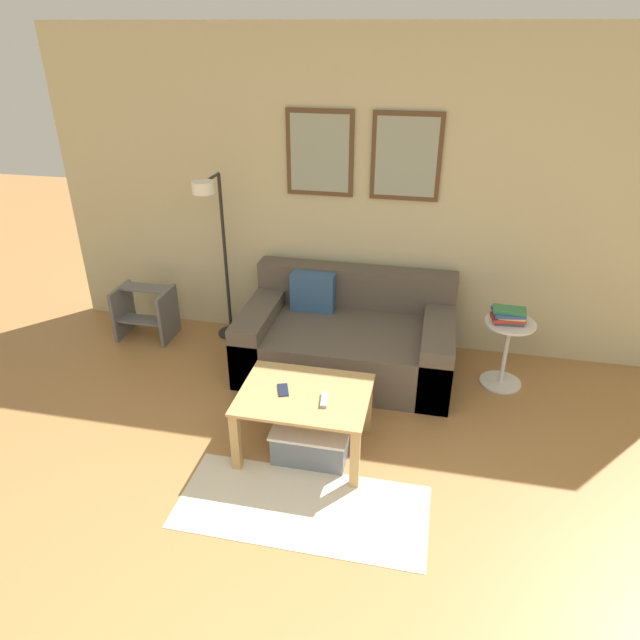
{
  "coord_description": "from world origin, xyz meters",
  "views": [
    {
      "loc": [
        0.47,
        -1.3,
        2.53
      ],
      "look_at": [
        -0.21,
        1.84,
        0.85
      ],
      "focal_mm": 32.0,
      "sensor_mm": 36.0,
      "label": 1
    }
  ],
  "objects_px": {
    "book_stack": "(509,315)",
    "floor_lamp": "(216,240)",
    "remote_control": "(324,400)",
    "couch": "(347,338)",
    "storage_bin": "(313,438)",
    "coffee_table": "(305,404)",
    "side_table": "(506,347)",
    "step_stool": "(145,311)",
    "cell_phone": "(283,390)"
  },
  "relations": [
    {
      "from": "book_stack",
      "to": "floor_lamp",
      "type": "bearing_deg",
      "value": 176.18
    },
    {
      "from": "remote_control",
      "to": "couch",
      "type": "bearing_deg",
      "value": 84.31
    },
    {
      "from": "storage_bin",
      "to": "remote_control",
      "type": "bearing_deg",
      "value": -20.06
    },
    {
      "from": "book_stack",
      "to": "coffee_table",
      "type": "bearing_deg",
      "value": -140.8
    },
    {
      "from": "side_table",
      "to": "remote_control",
      "type": "height_order",
      "value": "side_table"
    },
    {
      "from": "coffee_table",
      "to": "step_stool",
      "type": "bearing_deg",
      "value": 145.65
    },
    {
      "from": "cell_phone",
      "to": "couch",
      "type": "bearing_deg",
      "value": 57.77
    },
    {
      "from": "floor_lamp",
      "to": "side_table",
      "type": "bearing_deg",
      "value": -3.56
    },
    {
      "from": "step_stool",
      "to": "coffee_table",
      "type": "bearing_deg",
      "value": -34.35
    },
    {
      "from": "coffee_table",
      "to": "remote_control",
      "type": "distance_m",
      "value": 0.18
    },
    {
      "from": "couch",
      "to": "book_stack",
      "type": "height_order",
      "value": "couch"
    },
    {
      "from": "storage_bin",
      "to": "remote_control",
      "type": "height_order",
      "value": "remote_control"
    },
    {
      "from": "remote_control",
      "to": "cell_phone",
      "type": "distance_m",
      "value": 0.29
    },
    {
      "from": "floor_lamp",
      "to": "cell_phone",
      "type": "xyz_separation_m",
      "value": [
        0.89,
        -1.22,
        -0.52
      ]
    },
    {
      "from": "couch",
      "to": "step_stool",
      "type": "bearing_deg",
      "value": 176.3
    },
    {
      "from": "couch",
      "to": "storage_bin",
      "type": "distance_m",
      "value": 1.11
    },
    {
      "from": "couch",
      "to": "cell_phone",
      "type": "height_order",
      "value": "couch"
    },
    {
      "from": "couch",
      "to": "book_stack",
      "type": "relative_size",
      "value": 6.5
    },
    {
      "from": "coffee_table",
      "to": "remote_control",
      "type": "relative_size",
      "value": 5.53
    },
    {
      "from": "floor_lamp",
      "to": "side_table",
      "type": "relative_size",
      "value": 2.71
    },
    {
      "from": "storage_bin",
      "to": "remote_control",
      "type": "distance_m",
      "value": 0.35
    },
    {
      "from": "side_table",
      "to": "step_stool",
      "type": "height_order",
      "value": "side_table"
    },
    {
      "from": "storage_bin",
      "to": "side_table",
      "type": "bearing_deg",
      "value": 41.0
    },
    {
      "from": "cell_phone",
      "to": "step_stool",
      "type": "xyz_separation_m",
      "value": [
        -1.61,
        1.2,
        -0.19
      ]
    },
    {
      "from": "book_stack",
      "to": "step_stool",
      "type": "relative_size",
      "value": 0.54
    },
    {
      "from": "storage_bin",
      "to": "cell_phone",
      "type": "relative_size",
      "value": 3.54
    },
    {
      "from": "coffee_table",
      "to": "couch",
      "type": "bearing_deg",
      "value": 84.81
    },
    {
      "from": "storage_bin",
      "to": "floor_lamp",
      "type": "height_order",
      "value": "floor_lamp"
    },
    {
      "from": "couch",
      "to": "remote_control",
      "type": "relative_size",
      "value": 11.06
    },
    {
      "from": "coffee_table",
      "to": "book_stack",
      "type": "height_order",
      "value": "book_stack"
    },
    {
      "from": "couch",
      "to": "book_stack",
      "type": "xyz_separation_m",
      "value": [
        1.21,
        -0.01,
        0.34
      ]
    },
    {
      "from": "step_stool",
      "to": "side_table",
      "type": "bearing_deg",
      "value": -2.24
    },
    {
      "from": "floor_lamp",
      "to": "storage_bin",
      "type": "bearing_deg",
      "value": -48.99
    },
    {
      "from": "floor_lamp",
      "to": "book_stack",
      "type": "height_order",
      "value": "floor_lamp"
    },
    {
      "from": "coffee_table",
      "to": "floor_lamp",
      "type": "relative_size",
      "value": 0.56
    },
    {
      "from": "floor_lamp",
      "to": "cell_phone",
      "type": "height_order",
      "value": "floor_lamp"
    },
    {
      "from": "book_stack",
      "to": "storage_bin",
      "type": "bearing_deg",
      "value": -138.72
    },
    {
      "from": "couch",
      "to": "floor_lamp",
      "type": "bearing_deg",
      "value": 172.62
    },
    {
      "from": "cell_phone",
      "to": "step_stool",
      "type": "bearing_deg",
      "value": 123.62
    },
    {
      "from": "side_table",
      "to": "step_stool",
      "type": "relative_size",
      "value": 1.15
    },
    {
      "from": "coffee_table",
      "to": "floor_lamp",
      "type": "height_order",
      "value": "floor_lamp"
    },
    {
      "from": "coffee_table",
      "to": "step_stool",
      "type": "xyz_separation_m",
      "value": [
        -1.75,
        1.19,
        -0.11
      ]
    },
    {
      "from": "floor_lamp",
      "to": "cell_phone",
      "type": "relative_size",
      "value": 10.54
    },
    {
      "from": "storage_bin",
      "to": "couch",
      "type": "bearing_deg",
      "value": 87.98
    },
    {
      "from": "coffee_table",
      "to": "floor_lamp",
      "type": "distance_m",
      "value": 1.71
    },
    {
      "from": "floor_lamp",
      "to": "remote_control",
      "type": "xyz_separation_m",
      "value": [
        1.17,
        -1.28,
        -0.51
      ]
    },
    {
      "from": "floor_lamp",
      "to": "step_stool",
      "type": "bearing_deg",
      "value": -177.89
    },
    {
      "from": "side_table",
      "to": "remote_control",
      "type": "relative_size",
      "value": 3.62
    },
    {
      "from": "coffee_table",
      "to": "cell_phone",
      "type": "distance_m",
      "value": 0.17
    },
    {
      "from": "couch",
      "to": "remote_control",
      "type": "distance_m",
      "value": 1.15
    }
  ]
}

